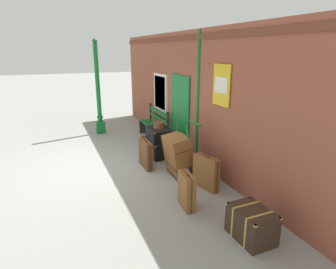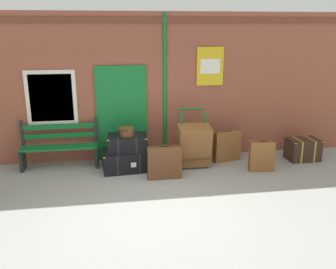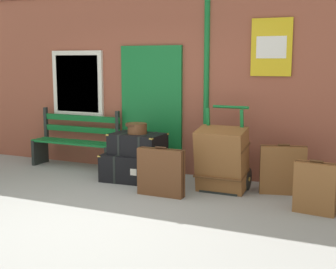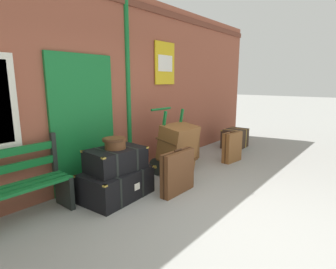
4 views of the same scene
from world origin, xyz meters
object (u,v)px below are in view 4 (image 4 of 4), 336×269
suitcase_beige (232,147)px  corner_trunk (235,138)px  suitcase_caramel (191,146)px  porters_trolley (170,158)px  round_hatbox (115,142)px  suitcase_charcoal (178,172)px  large_brown_trunk (178,149)px  steamer_trunk_base (116,184)px  steamer_trunk_middle (116,159)px

suitcase_beige → corner_trunk: size_ratio=0.97×
suitcase_beige → corner_trunk: (1.19, 0.50, -0.08)m
corner_trunk → suitcase_caramel: bearing=173.4°
porters_trolley → suitcase_caramel: size_ratio=1.67×
round_hatbox → suitcase_beige: (2.73, -0.52, -0.52)m
suitcase_charcoal → corner_trunk: suitcase_charcoal is taller
large_brown_trunk → suitcase_charcoal: 0.90m
steamer_trunk_base → suitcase_charcoal: suitcase_charcoal is taller
porters_trolley → suitcase_beige: size_ratio=1.78×
suitcase_charcoal → corner_trunk: 3.29m
porters_trolley → suitcase_beige: (1.34, -0.62, 0.05)m
large_brown_trunk → porters_trolley: bearing=90.0°
suitcase_beige → round_hatbox: bearing=169.2°
porters_trolley → suitcase_charcoal: (-0.71, -0.71, 0.06)m
suitcase_beige → steamer_trunk_middle: bearing=169.1°
porters_trolley → suitcase_beige: porters_trolley is taller
porters_trolley → steamer_trunk_middle: bearing=-176.0°
steamer_trunk_middle → round_hatbox: size_ratio=2.49×
suitcase_caramel → suitcase_beige: bearing=-53.1°
steamer_trunk_middle → large_brown_trunk: bearing=-3.1°
large_brown_trunk → corner_trunk: large_brown_trunk is taller
steamer_trunk_base → corner_trunk: 3.94m
round_hatbox → corner_trunk: 3.97m
suitcase_caramel → corner_trunk: 1.72m
steamer_trunk_base → suitcase_beige: (2.75, -0.51, 0.11)m
steamer_trunk_base → suitcase_beige: bearing=-10.5°
steamer_trunk_middle → suitcase_beige: size_ratio=1.24×
large_brown_trunk → suitcase_charcoal: bearing=-142.7°
steamer_trunk_middle → corner_trunk: steamer_trunk_middle is taller
steamer_trunk_base → corner_trunk: (3.94, -0.01, 0.03)m
large_brown_trunk → suitcase_beige: (1.34, -0.45, -0.15)m
large_brown_trunk → suitcase_caramel: 0.86m
steamer_trunk_base → suitcase_caramel: size_ratio=1.46×
steamer_trunk_middle → suitcase_beige: steamer_trunk_middle is taller
steamer_trunk_base → large_brown_trunk: size_ratio=1.13×
steamer_trunk_middle → suitcase_charcoal: (0.68, -0.61, -0.25)m
steamer_trunk_base → suitcase_beige: 2.80m
suitcase_charcoal → large_brown_trunk: bearing=37.3°
suitcase_charcoal → corner_trunk: (3.23, 0.59, -0.09)m
steamer_trunk_base → steamer_trunk_middle: (0.02, 0.02, 0.37)m
corner_trunk → steamer_trunk_base: bearing=179.8°
large_brown_trunk → corner_trunk: (2.53, 0.05, -0.23)m
round_hatbox → suitcase_beige: 2.83m
round_hatbox → suitcase_beige: round_hatbox is taller
steamer_trunk_base → porters_trolley: (1.41, 0.11, 0.06)m
round_hatbox → large_brown_trunk: 1.45m
large_brown_trunk → steamer_trunk_middle: bearing=176.9°
steamer_trunk_middle → porters_trolley: size_ratio=0.70×
suitcase_caramel → round_hatbox: bearing=-175.6°
large_brown_trunk → corner_trunk: size_ratio=1.34×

